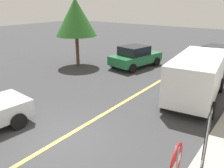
# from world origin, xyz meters

# --- Properties ---
(ground_plane) EXTENTS (80.00, 80.00, 0.00)m
(ground_plane) POSITION_xyz_m (0.00, 0.00, 0.00)
(ground_plane) COLOR #38383A
(lane_marking_centre) EXTENTS (28.00, 0.16, 0.01)m
(lane_marking_centre) POSITION_xyz_m (3.00, 0.00, 0.01)
(lane_marking_centre) COLOR #E0D14C
(speed_limit_sign) EXTENTS (0.54, 0.08, 2.52)m
(speed_limit_sign) POSITION_xyz_m (0.04, -4.78, 1.76)
(speed_limit_sign) COLOR #4C4C51
(speed_limit_sign) RESTS_ON ground_plane
(white_van) EXTENTS (5.40, 2.76, 2.20)m
(white_van) POSITION_xyz_m (6.47, -2.63, 1.27)
(white_van) COLOR white
(white_van) RESTS_ON ground_plane
(car_green_approaching) EXTENTS (4.30, 2.65, 1.59)m
(car_green_approaching) POSITION_xyz_m (9.95, 2.97, 0.80)
(car_green_approaching) COLOR #236B3D
(car_green_approaching) RESTS_ON ground_plane
(car_blue_near_curb) EXTENTS (4.17, 2.45, 1.69)m
(car_blue_near_curb) POSITION_xyz_m (12.82, -1.95, 0.84)
(car_blue_near_curb) COLOR #2D479E
(car_blue_near_curb) RESTS_ON ground_plane
(tree_left_verge) EXTENTS (3.00, 3.00, 4.92)m
(tree_left_verge) POSITION_xyz_m (7.70, 6.70, 3.57)
(tree_left_verge) COLOR #513823
(tree_left_verge) RESTS_ON ground_plane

